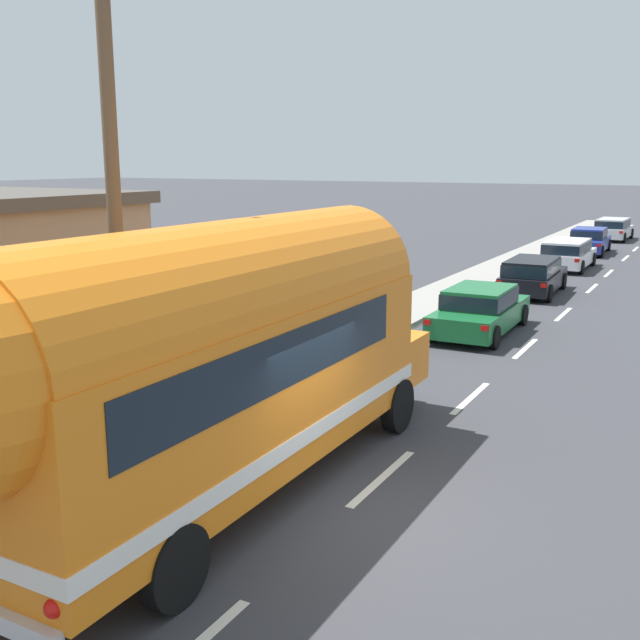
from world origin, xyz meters
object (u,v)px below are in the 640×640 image
at_px(car_second, 533,274).
at_px(car_fourth, 589,240).
at_px(utility_pole, 113,193).
at_px(car_lead, 480,308).
at_px(car_third, 568,252).
at_px(car_fifth, 613,228).
at_px(painted_bus, 208,353).

relative_size(car_second, car_fourth, 0.96).
xyz_separation_m(utility_pole, car_lead, (2.72, 11.69, -3.68)).
relative_size(car_second, car_third, 1.01).
height_order(utility_pole, car_fifth, utility_pole).
bearing_deg(painted_bus, car_fourth, 90.40).
bearing_deg(car_fourth, painted_bus, -89.60).
bearing_deg(car_third, utility_pole, -95.34).
bearing_deg(car_lead, car_fifth, 90.41).
bearing_deg(car_third, car_second, -89.13).
relative_size(car_second, car_fifth, 1.02).
xyz_separation_m(car_second, car_fifth, (-0.06, 21.87, -0.00)).
bearing_deg(car_second, utility_pole, -97.75).
bearing_deg(painted_bus, car_second, 89.94).
xyz_separation_m(car_lead, car_fourth, (-0.41, 21.33, -0.00)).
xyz_separation_m(utility_pole, car_second, (2.57, 18.89, -3.64)).
bearing_deg(utility_pole, painted_bus, -21.33).
xyz_separation_m(car_lead, car_fifth, (-0.21, 29.07, 0.04)).
distance_m(car_fourth, car_fifth, 7.74).
bearing_deg(car_lead, car_third, 91.03).
xyz_separation_m(painted_bus, car_fourth, (-0.24, 34.01, -1.56)).
height_order(car_fourth, car_fifth, same).
height_order(car_second, car_third, same).
distance_m(car_lead, car_fourth, 21.34).
bearing_deg(utility_pole, car_third, 84.66).
bearing_deg(utility_pole, car_lead, 76.90).
relative_size(utility_pole, car_fourth, 1.79).
bearing_deg(car_lead, utility_pole, -103.10).
xyz_separation_m(utility_pole, car_third, (2.46, 26.26, -3.63)).
bearing_deg(car_third, car_lead, -88.97).
bearing_deg(car_second, car_fourth, 91.05).
bearing_deg(painted_bus, car_lead, 89.23).
height_order(car_lead, car_third, same).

